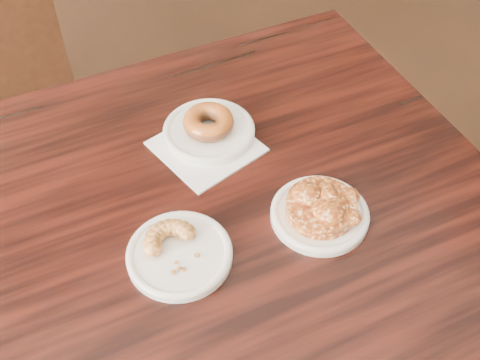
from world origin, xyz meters
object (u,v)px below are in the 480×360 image
apple_fritter (321,205)px  cafe_table (239,329)px  glazed_donut (208,122)px  cruller_fragment (179,247)px

apple_fritter → cafe_table: bearing=144.6°
glazed_donut → apple_fritter: bearing=-76.7°
cafe_table → cruller_fragment: bearing=-160.9°
glazed_donut → cafe_table: bearing=-103.8°
cafe_table → cruller_fragment: 0.42m
cafe_table → cruller_fragment: cruller_fragment is taller
glazed_donut → cruller_fragment: size_ratio=0.94×
cafe_table → apple_fritter: size_ratio=5.86×
cafe_table → cruller_fragment: (-0.12, -0.03, 0.40)m
glazed_donut → cruller_fragment: 0.26m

